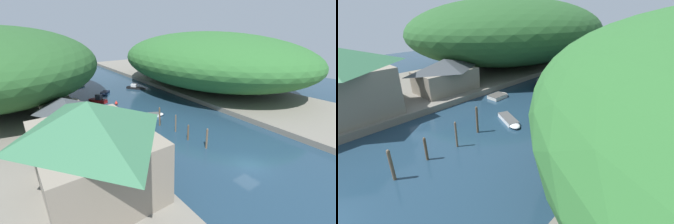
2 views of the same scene
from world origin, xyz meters
TOP-DOWN VIEW (x-y plane):
  - water_surface at (0.00, 30.00)m, footprint 130.00×130.00m
  - left_bank at (-22.33, 30.00)m, footprint 22.00×120.00m
  - right_bank at (22.33, 30.00)m, footprint 22.00×120.00m
  - hillside_right at (23.43, 30.68)m, footprint 40.14×56.20m
  - waterfront_building at (-16.90, 6.08)m, footprint 10.48×13.86m
  - boathouse_shed at (-16.04, 21.65)m, footprint 6.45×10.41m
  - boat_far_right_bank at (6.13, 40.69)m, footprint 4.41×5.11m
  - boat_white_cruiser at (-1.08, 20.99)m, footprint 4.89×3.22m
  - boat_red_skiff at (-6.61, 35.60)m, footprint 3.65×4.92m
  - boat_mid_channel at (-6.32, 52.96)m, footprint 3.53×2.63m
  - boat_navy_launch at (-2.88, 40.83)m, footprint 3.31×3.45m
  - boat_cabin_cruiser at (-8.74, 26.86)m, footprint 2.21×3.52m
  - mooring_post_nearest at (-1.34, 6.16)m, footprint 0.29×0.29m
  - mooring_post_second at (-1.82, 9.56)m, footprint 0.27×0.27m
  - mooring_post_middle at (-1.57, 12.95)m, footprint 0.22×0.22m
  - mooring_post_fourth at (-2.30, 16.50)m, footprint 0.27×0.27m
  - channel_buoy_near at (-3.87, 31.33)m, footprint 0.67×0.67m
  - person_on_quay at (-12.38, 2.85)m, footprint 0.22×0.38m

SIDE VIEW (x-z plane):
  - water_surface at x=0.00m, z-range 0.00..0.00m
  - boat_white_cruiser at x=-1.08m, z-range 0.00..0.56m
  - boat_mid_channel at x=-6.32m, z-range 0.00..0.58m
  - boat_cabin_cruiser at x=-8.74m, z-range 0.00..0.59m
  - boat_navy_launch at x=-2.88m, z-range 0.00..0.60m
  - channel_buoy_near at x=-3.87m, z-range -0.11..0.90m
  - boat_far_right_bank at x=6.13m, z-range -0.26..1.06m
  - left_bank at x=-22.33m, z-range 0.00..0.96m
  - right_bank at x=22.33m, z-range 0.00..0.96m
  - boat_red_skiff at x=-6.61m, z-range -0.39..1.51m
  - mooring_post_second at x=-1.82m, z-range 0.01..2.54m
  - mooring_post_middle at x=-1.57m, z-range 0.01..3.00m
  - mooring_post_nearest at x=-1.34m, z-range 0.01..3.07m
  - mooring_post_fourth at x=-2.30m, z-range 0.01..3.38m
  - person_on_quay at x=-12.38m, z-range 1.09..2.78m
  - boathouse_shed at x=-16.04m, z-range 1.05..6.33m
  - waterfront_building at x=-16.90m, z-range 1.12..10.16m
  - hillside_right at x=23.43m, z-range 0.96..15.03m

